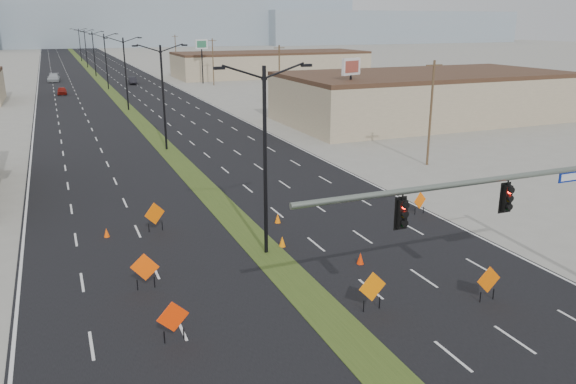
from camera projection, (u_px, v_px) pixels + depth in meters
name	position (u px, v px, depth m)	size (l,w,h in m)	color
ground	(384.00, 375.00, 19.99)	(600.00, 600.00, 0.00)	gray
road_surface	(107.00, 87.00, 108.28)	(25.00, 400.00, 0.02)	black
median_strip	(107.00, 87.00, 108.28)	(2.00, 400.00, 0.04)	#304418
building_se_near	(425.00, 98.00, 71.46)	(36.00, 18.00, 5.50)	tan
building_se_far	(271.00, 65.00, 130.39)	(44.00, 16.00, 5.00)	tan
mesa_center	(145.00, 18.00, 295.54)	(220.00, 50.00, 28.00)	#8B9EAC
mesa_east	(383.00, 27.00, 339.78)	(160.00, 50.00, 18.00)	#8B9EAC
mesa_backdrop	(0.00, 14.00, 286.81)	(140.00, 50.00, 32.00)	#8B9EAC
signal_mast	(540.00, 203.00, 23.51)	(16.30, 0.60, 8.00)	slate
streetlight_0	(265.00, 156.00, 29.01)	(5.15, 0.24, 10.02)	black
streetlight_1	(163.00, 94.00, 53.73)	(5.15, 0.24, 10.02)	black
streetlight_2	(126.00, 71.00, 78.45)	(5.15, 0.24, 10.02)	black
streetlight_3	(106.00, 60.00, 103.17)	(5.15, 0.24, 10.02)	black
streetlight_4	(94.00, 52.00, 127.90)	(5.15, 0.24, 10.02)	black
streetlight_5	(86.00, 47.00, 152.62)	(5.15, 0.24, 10.02)	black
streetlight_6	(80.00, 44.00, 177.34)	(5.15, 0.24, 10.02)	black
utility_pole_0	(431.00, 112.00, 48.08)	(1.60, 0.20, 9.00)	#4C3823
utility_pole_1	(279.00, 77.00, 78.98)	(1.60, 0.20, 9.00)	#4C3823
utility_pole_2	(213.00, 61.00, 109.88)	(1.60, 0.20, 9.00)	#4C3823
utility_pole_3	(176.00, 53.00, 140.78)	(1.60, 0.20, 9.00)	#4C3823
car_left	(62.00, 91.00, 96.89)	(1.53, 3.80, 1.30)	maroon
car_mid	(133.00, 81.00, 113.04)	(1.49, 4.28, 1.41)	black
car_far	(54.00, 78.00, 117.72)	(2.27, 5.59, 1.62)	#B2B8BD
construction_sign_0	(145.00, 268.00, 26.12)	(1.29, 0.52, 1.81)	#FF4E05
construction_sign_1	(173.00, 318.00, 21.81)	(1.31, 0.19, 1.75)	#EF3305
construction_sign_2	(155.00, 215.00, 33.38)	(1.28, 0.57, 1.83)	#E75B04
construction_sign_3	(372.00, 288.00, 24.17)	(1.37, 0.14, 1.83)	orange
construction_sign_4	(489.00, 281.00, 25.02)	(1.27, 0.05, 1.69)	#DB5804
construction_sign_5	(420.00, 201.00, 36.48)	(1.11, 0.33, 1.51)	#E65904
cone_0	(282.00, 242.00, 31.31)	(0.38, 0.38, 0.63)	orange
cone_1	(360.00, 258.00, 29.07)	(0.38, 0.38, 0.63)	red
cone_2	(278.00, 218.00, 35.04)	(0.37, 0.37, 0.62)	orange
cone_3	(107.00, 233.00, 32.73)	(0.34, 0.34, 0.56)	#FF5005
pole_sign_east_near	(351.00, 73.00, 61.20)	(2.66, 1.29, 8.31)	black
pole_sign_east_far	(202.00, 48.00, 112.52)	(2.76, 1.42, 8.73)	black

